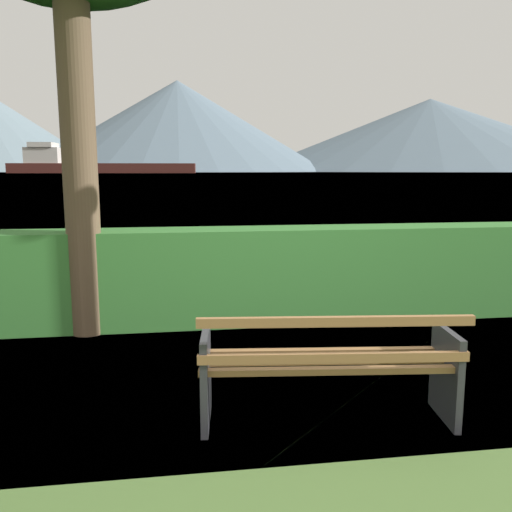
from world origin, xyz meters
TOP-DOWN VIEW (x-y plane):
  - ground_plane at (0.00, 0.00)m, footprint 1400.00×1400.00m
  - water_surface at (0.00, 309.42)m, footprint 620.00×620.00m
  - park_bench at (-0.01, -0.06)m, footprint 1.88×0.76m
  - hedge_row at (0.00, 2.63)m, footprint 13.45×0.63m
  - cargo_ship_large at (-49.89, 306.92)m, footprint 102.40×22.28m
  - distant_hills at (98.14, 551.76)m, footprint 801.02×405.77m

SIDE VIEW (x-z plane):
  - ground_plane at x=0.00m, z-range 0.00..0.00m
  - water_surface at x=0.00m, z-range 0.00..0.00m
  - park_bench at x=-0.01m, z-range 0.00..0.86m
  - hedge_row at x=0.00m, z-range 0.00..1.13m
  - cargo_ship_large at x=-49.89m, z-range -3.67..12.98m
  - distant_hills at x=98.14m, z-range -2.43..85.09m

